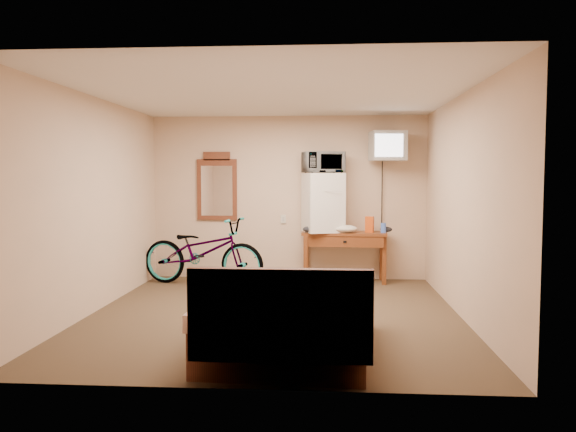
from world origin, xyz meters
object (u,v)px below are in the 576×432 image
object	(u,v)px
wall_mirror	(217,187)
crt_television	(388,146)
mini_fridge	(323,203)
blue_cup	(383,228)
bicycle	(203,251)
microwave	(323,162)
desk	(344,241)
bed	(288,319)

from	to	relation	value
wall_mirror	crt_television	bearing A→B (deg)	-5.56
mini_fridge	wall_mirror	distance (m)	1.67
blue_cup	wall_mirror	distance (m)	2.62
blue_cup	bicycle	xyz separation A→B (m)	(-2.63, -0.34, -0.33)
mini_fridge	microwave	world-z (taller)	microwave
crt_television	wall_mirror	size ratio (longest dim) A/B	0.58
desk	bicycle	bearing A→B (deg)	-170.07
desk	microwave	bearing A→B (deg)	172.16
wall_mirror	bed	size ratio (longest dim) A/B	0.53
crt_television	desk	bearing A→B (deg)	-178.29
microwave	bicycle	world-z (taller)	microwave
microwave	bed	world-z (taller)	microwave
microwave	crt_television	size ratio (longest dim) A/B	0.93
microwave	wall_mirror	bearing A→B (deg)	151.86
desk	bicycle	world-z (taller)	bicycle
desk	mini_fridge	world-z (taller)	mini_fridge
mini_fridge	bicycle	size ratio (longest dim) A/B	0.47
wall_mirror	mini_fridge	bearing A→B (deg)	-7.82
mini_fridge	microwave	bearing A→B (deg)	56.25
bicycle	crt_television	bearing A→B (deg)	-68.52
desk	wall_mirror	distance (m)	2.14
desk	bed	xyz separation A→B (m)	(-0.61, -3.39, -0.32)
bicycle	mini_fridge	bearing A→B (deg)	-63.46
crt_television	bed	world-z (taller)	crt_television
desk	microwave	xyz separation A→B (m)	(-0.32, 0.04, 1.17)
mini_fridge	wall_mirror	xyz separation A→B (m)	(-1.64, 0.23, 0.23)
mini_fridge	crt_television	world-z (taller)	crt_television
bicycle	bed	world-z (taller)	bicycle
mini_fridge	bed	size ratio (longest dim) A/B	0.45
mini_fridge	bed	world-z (taller)	mini_fridge
microwave	bicycle	xyz separation A→B (m)	(-1.73, -0.40, -1.29)
desk	bed	distance (m)	3.45
bicycle	wall_mirror	bearing A→B (deg)	5.17
desk	microwave	world-z (taller)	microwave
mini_fridge	wall_mirror	world-z (taller)	wall_mirror
desk	mini_fridge	size ratio (longest dim) A/B	1.45
desk	crt_television	bearing A→B (deg)	1.71
blue_cup	bed	bearing A→B (deg)	-109.23
bed	bicycle	bearing A→B (deg)	115.62
wall_mirror	bicycle	bearing A→B (deg)	-98.26
crt_television	bicycle	distance (m)	3.10
crt_television	bicycle	bearing A→B (deg)	-171.95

